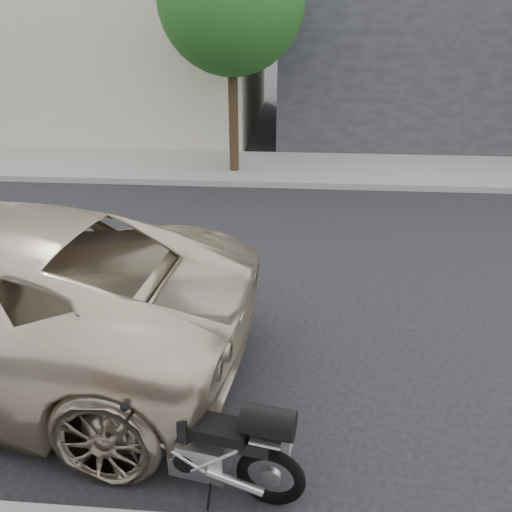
# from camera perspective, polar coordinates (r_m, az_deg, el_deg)

# --- Properties ---
(ground) EXTENTS (120.00, 120.00, 0.00)m
(ground) POSITION_cam_1_polar(r_m,az_deg,el_deg) (7.67, 7.23, -3.96)
(ground) COLOR black
(ground) RESTS_ON ground
(far_sidewalk) EXTENTS (44.00, 3.00, 0.15)m
(far_sidewalk) POSITION_cam_1_polar(r_m,az_deg,el_deg) (13.68, 6.26, 9.85)
(far_sidewalk) COLOR gray
(far_sidewalk) RESTS_ON ground
(far_building_dark) EXTENTS (16.00, 11.00, 7.00)m
(far_building_dark) POSITION_cam_1_polar(r_m,az_deg,el_deg) (21.50, 26.92, 22.45)
(far_building_dark) COLOR #27272B
(far_building_dark) RESTS_ON ground
(far_building_cream) EXTENTS (14.00, 11.00, 8.00)m
(far_building_cream) POSITION_cam_1_polar(r_m,az_deg,el_deg) (21.91, -20.48, 24.83)
(far_building_cream) COLOR #ADA78A
(far_building_cream) RESTS_ON ground
(motorcycle) EXTENTS (1.92, 0.68, 1.22)m
(motorcycle) POSITION_cam_1_polar(r_m,az_deg,el_deg) (4.50, -5.36, -20.35)
(motorcycle) COLOR black
(motorcycle) RESTS_ON ground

